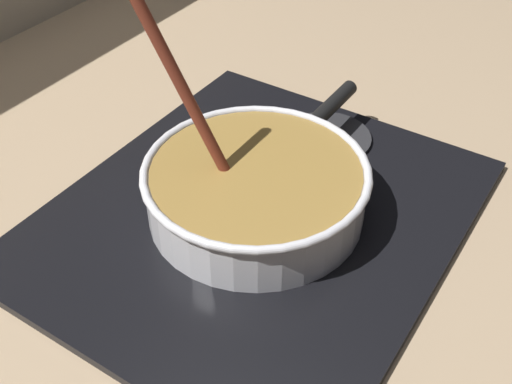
# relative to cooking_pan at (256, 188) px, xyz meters

# --- Properties ---
(ground) EXTENTS (2.40, 1.60, 0.04)m
(ground) POSITION_rel_cooking_pan_xyz_m (-0.15, -0.11, -0.07)
(ground) COLOR #9E8466
(hob_plate) EXTENTS (0.56, 0.48, 0.01)m
(hob_plate) POSITION_rel_cooking_pan_xyz_m (-0.00, -0.00, -0.05)
(hob_plate) COLOR black
(hob_plate) RESTS_ON ground
(burner_ring) EXTENTS (0.20, 0.20, 0.01)m
(burner_ring) POSITION_rel_cooking_pan_xyz_m (-0.00, -0.00, -0.04)
(burner_ring) COLOR #592D0C
(burner_ring) RESTS_ON hob_plate
(spare_burner) EXTENTS (0.13, 0.13, 0.01)m
(spare_burner) POSITION_rel_cooking_pan_xyz_m (0.19, -0.00, -0.04)
(spare_burner) COLOR #262628
(spare_burner) RESTS_ON hob_plate
(cooking_pan) EXTENTS (0.40, 0.28, 0.31)m
(cooking_pan) POSITION_rel_cooking_pan_xyz_m (0.00, 0.00, 0.00)
(cooking_pan) COLOR silver
(cooking_pan) RESTS_ON hob_plate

